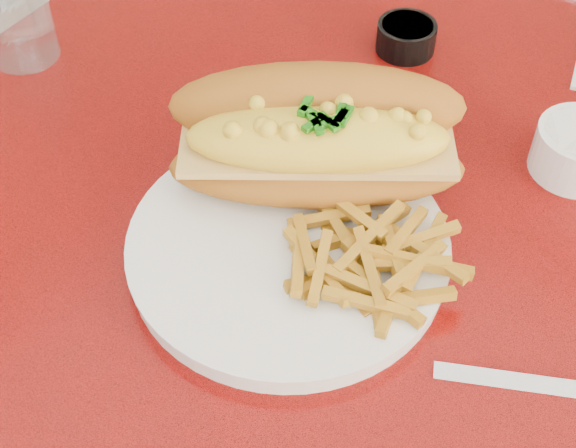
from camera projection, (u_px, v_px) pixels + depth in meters
The scene contains 7 objects.
diner_table at pixel (478, 354), 0.79m from camera, with size 1.23×0.83×0.77m.
dinner_plate at pixel (288, 248), 0.66m from camera, with size 0.33×0.33×0.02m.
mac_hoagie at pixel (317, 137), 0.67m from camera, with size 0.28×0.23×0.11m.
fries_pile at pixel (362, 260), 0.62m from camera, with size 0.12×0.10×0.03m, color gold, non-canonical shape.
fork at pixel (366, 254), 0.64m from camera, with size 0.06×0.15×0.00m.
sauce_cup_left at pixel (406, 36), 0.84m from camera, with size 0.08×0.08×0.03m.
water_tumbler at pixel (12, 5), 0.80m from camera, with size 0.07×0.07×0.12m, color #C3E7FB.
Camera 1 is at (0.07, -0.46, 1.29)m, focal length 50.00 mm.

